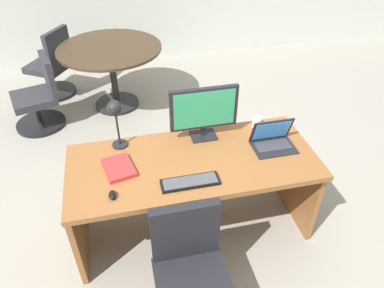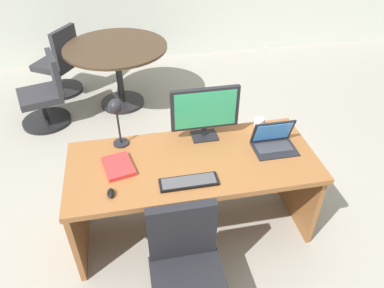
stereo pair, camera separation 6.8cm
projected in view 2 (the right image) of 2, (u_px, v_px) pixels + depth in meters
name	position (u px, v px, depth m)	size (l,w,h in m)	color
ground	(168.00, 128.00, 4.26)	(12.00, 12.00, 0.00)	gray
desk	(192.00, 176.00, 2.79)	(1.82, 0.78, 0.74)	brown
monitor	(205.00, 110.00, 2.72)	(0.52, 0.16, 0.43)	black
laptop	(273.00, 139.00, 2.73)	(0.32, 0.23, 0.22)	black
keyboard	(189.00, 182.00, 2.44)	(0.40, 0.12, 0.02)	black
mouse	(111.00, 193.00, 2.35)	(0.05, 0.08, 0.04)	black
desk_lamp	(117.00, 113.00, 2.59)	(0.12, 0.14, 0.41)	black
book	(118.00, 166.00, 2.56)	(0.24, 0.29, 0.03)	red
coffee_mug	(259.00, 123.00, 2.94)	(0.10, 0.08, 0.09)	white
office_chair	(187.00, 280.00, 2.32)	(0.56, 0.56, 0.85)	black
meeting_table	(117.00, 61.00, 4.34)	(1.22, 1.22, 0.78)	black
meeting_chair_near	(60.00, 68.00, 4.74)	(0.64, 0.63, 0.90)	black
meeting_chair_far	(46.00, 98.00, 4.19)	(0.58, 0.57, 0.82)	black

